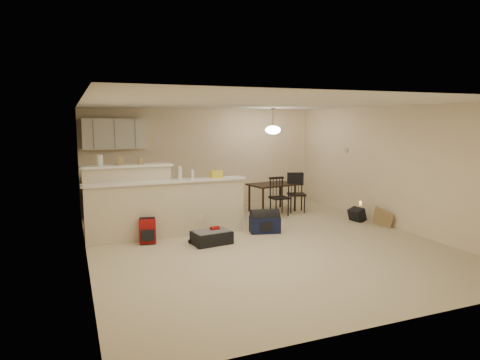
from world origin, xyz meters
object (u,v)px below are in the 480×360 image
dining_table (272,187)px  suitcase (212,238)px  pendant_lamp (273,130)px  red_backpack (148,231)px  navy_duffel (265,225)px  dining_chair_near (279,197)px  dining_chair_far (297,193)px  black_daypack (357,215)px

dining_table → suitcase: (-2.24, -2.09, -0.49)m
pendant_lamp → red_backpack: size_ratio=1.40×
dining_table → red_backpack: size_ratio=2.71×
suitcase → red_backpack: bearing=148.2°
red_backpack → navy_duffel: bearing=7.0°
red_backpack → navy_duffel: red_backpack is taller
dining_chair_near → dining_chair_far: (0.55, 0.17, 0.02)m
dining_chair_near → red_backpack: bearing=-160.6°
dining_chair_near → navy_duffel: size_ratio=1.52×
pendant_lamp → navy_duffel: pendant_lamp is taller
suitcase → red_backpack: red_backpack is taller
pendant_lamp → navy_duffel: (-1.01, -1.74, -1.83)m
pendant_lamp → suitcase: size_ratio=0.92×
pendant_lamp → red_backpack: bearing=-153.8°
dining_chair_far → black_daypack: dining_chair_far is taller
dining_chair_near → red_backpack: size_ratio=2.01×
suitcase → navy_duffel: bearing=8.1°
suitcase → navy_duffel: size_ratio=1.15×
red_backpack → black_daypack: (4.59, 0.00, -0.08)m
black_daypack → dining_chair_near: bearing=40.1°
pendant_lamp → navy_duffel: 2.72m
dining_table → pendant_lamp: bearing=-126.5°
suitcase → red_backpack: (-1.06, 0.47, 0.11)m
dining_chair_near → navy_duffel: 1.63m
pendant_lamp → dining_chair_near: (-0.04, -0.46, -1.54)m
dining_table → suitcase: 3.10m
dining_chair_near → suitcase: size_ratio=1.32×
dining_table → dining_chair_near: 0.49m
black_daypack → pendant_lamp: bearing=29.7°
dining_table → dining_chair_far: size_ratio=1.30×
dining_table → navy_duffel: size_ratio=2.05×
dining_table → dining_chair_far: bearing=-40.1°
pendant_lamp → black_daypack: (1.29, -1.62, -1.85)m
pendant_lamp → navy_duffel: size_ratio=1.06×
red_backpack → dining_chair_far: bearing=29.0°
red_backpack → navy_duffel: size_ratio=0.76×
suitcase → black_daypack: black_daypack is taller
dining_chair_near → navy_duffel: dining_chair_near is taller
dining_table → dining_chair_near: (-0.04, -0.46, -0.15)m
dining_table → black_daypack: 2.12m
navy_duffel → suitcase: bearing=-151.0°
dining_chair_near → dining_table: bearing=84.5°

